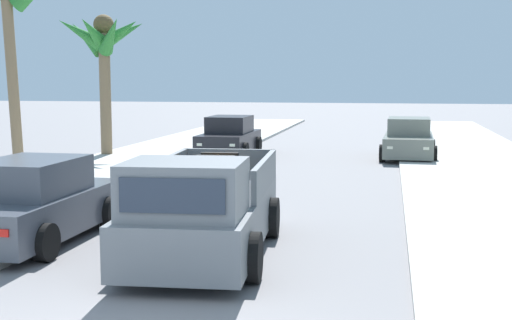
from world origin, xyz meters
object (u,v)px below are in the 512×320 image
palm_tree_left_fore (104,44)px  pickup_truck (204,209)px  car_right_near (229,137)px  car_left_mid (409,140)px  car_right_mid (34,203)px

palm_tree_left_fore → pickup_truck: bearing=-60.7°
palm_tree_left_fore → car_right_near: bearing=19.3°
car_left_mid → car_right_mid: 16.49m
car_right_near → palm_tree_left_fore: 5.96m
car_right_near → palm_tree_left_fore: bearing=-160.7°
pickup_truck → car_right_near: 15.54m
car_left_mid → car_right_mid: same height
pickup_truck → car_right_mid: size_ratio=1.25×
pickup_truck → car_right_mid: pickup_truck is taller
car_right_near → car_right_mid: (-0.22, -14.72, 0.00)m
pickup_truck → car_right_near: bearing=101.8°
car_right_mid → palm_tree_left_fore: size_ratio=0.79×
car_right_near → car_right_mid: same height
car_left_mid → palm_tree_left_fore: palm_tree_left_fore is taller
car_right_near → palm_tree_left_fore: palm_tree_left_fore is taller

